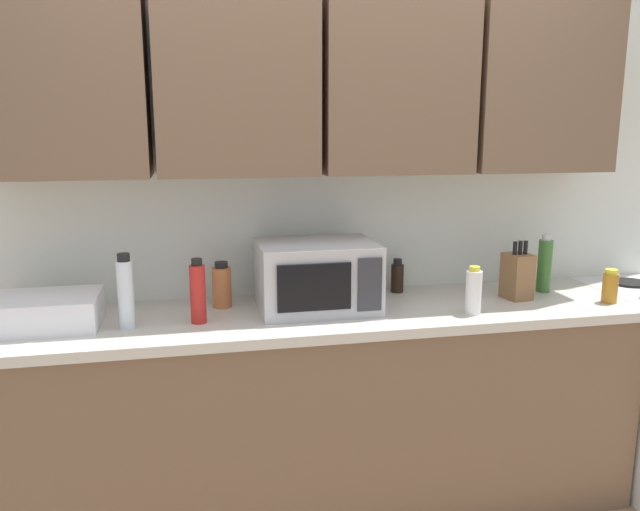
% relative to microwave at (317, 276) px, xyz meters
% --- Properties ---
extents(wall_back_with_cabinets, '(3.52, 0.38, 2.60)m').
position_rel_microwave_xyz_m(wall_back_with_cabinets, '(0.02, 0.21, 0.54)').
color(wall_back_with_cabinets, silver).
rests_on(wall_back_with_cabinets, ground_plane).
extents(counter_run, '(2.65, 0.63, 0.90)m').
position_rel_microwave_xyz_m(counter_run, '(0.02, -0.02, -0.59)').
color(counter_run, brown).
rests_on(counter_run, ground_plane).
extents(microwave, '(0.48, 0.37, 0.28)m').
position_rel_microwave_xyz_m(microwave, '(0.00, 0.00, 0.00)').
color(microwave, '#B7B7BC').
rests_on(microwave, counter_run).
extents(dish_rack, '(0.38, 0.30, 0.12)m').
position_rel_microwave_xyz_m(dish_rack, '(-1.04, -0.02, -0.08)').
color(dish_rack, silver).
rests_on(dish_rack, counter_run).
extents(knife_block, '(0.12, 0.13, 0.26)m').
position_rel_microwave_xyz_m(knife_block, '(0.89, -0.03, -0.04)').
color(knife_block, brown).
rests_on(knife_block, counter_run).
extents(bottle_soy_dark, '(0.06, 0.06, 0.15)m').
position_rel_microwave_xyz_m(bottle_soy_dark, '(0.42, 0.19, -0.07)').
color(bottle_soy_dark, black).
rests_on(bottle_soy_dark, counter_run).
extents(bottle_red_sauce, '(0.06, 0.06, 0.25)m').
position_rel_microwave_xyz_m(bottle_red_sauce, '(-0.49, -0.09, -0.02)').
color(bottle_red_sauce, red).
rests_on(bottle_red_sauce, counter_run).
extents(bottle_spice_jar, '(0.08, 0.08, 0.19)m').
position_rel_microwave_xyz_m(bottle_spice_jar, '(-0.38, 0.11, -0.05)').
color(bottle_spice_jar, '#BC6638').
rests_on(bottle_spice_jar, counter_run).
extents(bottle_green_oil, '(0.06, 0.06, 0.26)m').
position_rel_microwave_xyz_m(bottle_green_oil, '(1.08, 0.06, -0.02)').
color(bottle_green_oil, '#386B2D').
rests_on(bottle_green_oil, counter_run).
extents(bottle_amber_vinegar, '(0.06, 0.06, 0.15)m').
position_rel_microwave_xyz_m(bottle_amber_vinegar, '(1.25, -0.17, -0.07)').
color(bottle_amber_vinegar, '#AD701E').
rests_on(bottle_amber_vinegar, counter_run).
extents(bottle_white_jar, '(0.06, 0.06, 0.20)m').
position_rel_microwave_xyz_m(bottle_white_jar, '(0.60, -0.20, -0.05)').
color(bottle_white_jar, white).
rests_on(bottle_white_jar, counter_run).
extents(bottle_clear_tall, '(0.06, 0.06, 0.29)m').
position_rel_microwave_xyz_m(bottle_clear_tall, '(-0.75, -0.11, -0.00)').
color(bottle_clear_tall, silver).
rests_on(bottle_clear_tall, counter_run).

